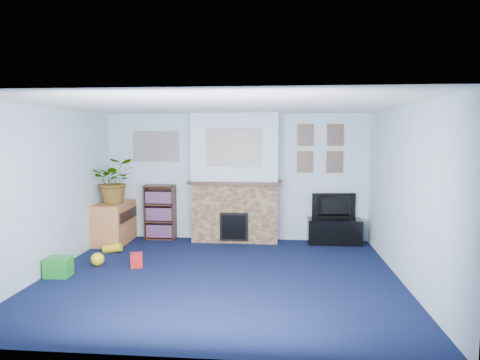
# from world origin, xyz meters

# --- Properties ---
(floor) EXTENTS (5.00, 4.50, 0.01)m
(floor) POSITION_xyz_m (0.00, 0.00, 0.00)
(floor) COLOR #0E1636
(floor) RESTS_ON ground
(ceiling) EXTENTS (5.00, 4.50, 0.01)m
(ceiling) POSITION_xyz_m (0.00, 0.00, 2.40)
(ceiling) COLOR white
(ceiling) RESTS_ON wall_back
(wall_back) EXTENTS (5.00, 0.04, 2.40)m
(wall_back) POSITION_xyz_m (0.00, 2.25, 1.20)
(wall_back) COLOR silver
(wall_back) RESTS_ON ground
(wall_front) EXTENTS (5.00, 0.04, 2.40)m
(wall_front) POSITION_xyz_m (0.00, -2.25, 1.20)
(wall_front) COLOR silver
(wall_front) RESTS_ON ground
(wall_left) EXTENTS (0.04, 4.50, 2.40)m
(wall_left) POSITION_xyz_m (-2.50, 0.00, 1.20)
(wall_left) COLOR silver
(wall_left) RESTS_ON ground
(wall_right) EXTENTS (0.04, 4.50, 2.40)m
(wall_right) POSITION_xyz_m (2.50, 0.00, 1.20)
(wall_right) COLOR silver
(wall_right) RESTS_ON ground
(chimney_breast) EXTENTS (1.72, 0.50, 2.40)m
(chimney_breast) POSITION_xyz_m (0.00, 2.05, 1.18)
(chimney_breast) COLOR brown
(chimney_breast) RESTS_ON ground
(collage_main) EXTENTS (1.00, 0.03, 0.68)m
(collage_main) POSITION_xyz_m (0.00, 1.84, 1.78)
(collage_main) COLOR gray
(collage_main) RESTS_ON chimney_breast
(collage_left) EXTENTS (0.90, 0.03, 0.58)m
(collage_left) POSITION_xyz_m (-1.55, 2.23, 1.78)
(collage_left) COLOR gray
(collage_left) RESTS_ON wall_back
(portrait_tl) EXTENTS (0.30, 0.03, 0.40)m
(portrait_tl) POSITION_xyz_m (1.30, 2.23, 2.00)
(portrait_tl) COLOR brown
(portrait_tl) RESTS_ON wall_back
(portrait_tr) EXTENTS (0.30, 0.03, 0.40)m
(portrait_tr) POSITION_xyz_m (1.85, 2.23, 2.00)
(portrait_tr) COLOR brown
(portrait_tr) RESTS_ON wall_back
(portrait_bl) EXTENTS (0.30, 0.03, 0.40)m
(portrait_bl) POSITION_xyz_m (1.30, 2.23, 1.50)
(portrait_bl) COLOR brown
(portrait_bl) RESTS_ON wall_back
(portrait_br) EXTENTS (0.30, 0.03, 0.40)m
(portrait_br) POSITION_xyz_m (1.85, 2.23, 1.50)
(portrait_br) COLOR brown
(portrait_br) RESTS_ON wall_back
(tv_stand) EXTENTS (0.97, 0.41, 0.46)m
(tv_stand) POSITION_xyz_m (1.85, 2.03, 0.22)
(tv_stand) COLOR black
(tv_stand) RESTS_ON ground
(television) EXTENTS (0.82, 0.21, 0.47)m
(television) POSITION_xyz_m (1.85, 2.05, 0.69)
(television) COLOR black
(television) RESTS_ON tv_stand
(bookshelf) EXTENTS (0.58, 0.28, 1.05)m
(bookshelf) POSITION_xyz_m (-1.46, 2.11, 0.50)
(bookshelf) COLOR #331C12
(bookshelf) RESTS_ON ground
(sideboard) EXTENTS (0.54, 0.97, 0.75)m
(sideboard) POSITION_xyz_m (-2.24, 1.75, 0.35)
(sideboard) COLOR #BE723D
(sideboard) RESTS_ON ground
(potted_plant) EXTENTS (0.94, 0.89, 0.84)m
(potted_plant) POSITION_xyz_m (-2.19, 1.70, 1.17)
(potted_plant) COLOR #26661E
(potted_plant) RESTS_ON sideboard
(mantel_clock) EXTENTS (0.10, 0.06, 0.15)m
(mantel_clock) POSITION_xyz_m (-0.04, 2.00, 1.22)
(mantel_clock) COLOR gold
(mantel_clock) RESTS_ON chimney_breast
(mantel_candle) EXTENTS (0.05, 0.05, 0.15)m
(mantel_candle) POSITION_xyz_m (0.34, 2.00, 1.23)
(mantel_candle) COLOR #B2BFC6
(mantel_candle) RESTS_ON chimney_breast
(mantel_teddy) EXTENTS (0.14, 0.14, 0.14)m
(mantel_teddy) POSITION_xyz_m (-0.62, 2.00, 1.22)
(mantel_teddy) COLOR gray
(mantel_teddy) RESTS_ON chimney_breast
(mantel_can) EXTENTS (0.06, 0.06, 0.13)m
(mantel_can) POSITION_xyz_m (0.71, 2.00, 1.21)
(mantel_can) COLOR red
(mantel_can) RESTS_ON chimney_breast
(green_crate) EXTENTS (0.36, 0.29, 0.27)m
(green_crate) POSITION_xyz_m (-2.30, -0.20, 0.14)
(green_crate) COLOR #198C26
(green_crate) RESTS_ON ground
(toy_ball) EXTENTS (0.20, 0.20, 0.20)m
(toy_ball) POSITION_xyz_m (-1.95, 0.33, 0.09)
(toy_ball) COLOR yellow
(toy_ball) RESTS_ON ground
(toy_block) EXTENTS (0.22, 0.22, 0.21)m
(toy_block) POSITION_xyz_m (-1.33, 0.32, 0.11)
(toy_block) COLOR red
(toy_block) RESTS_ON ground
(toy_tube) EXTENTS (0.32, 0.14, 0.19)m
(toy_tube) POSITION_xyz_m (-2.01, 1.08, 0.07)
(toy_tube) COLOR yellow
(toy_tube) RESTS_ON ground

